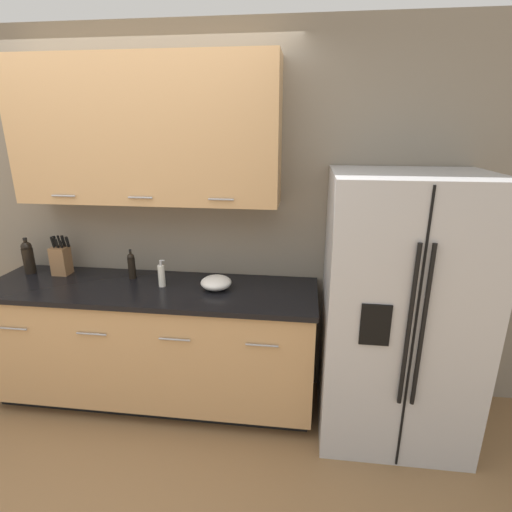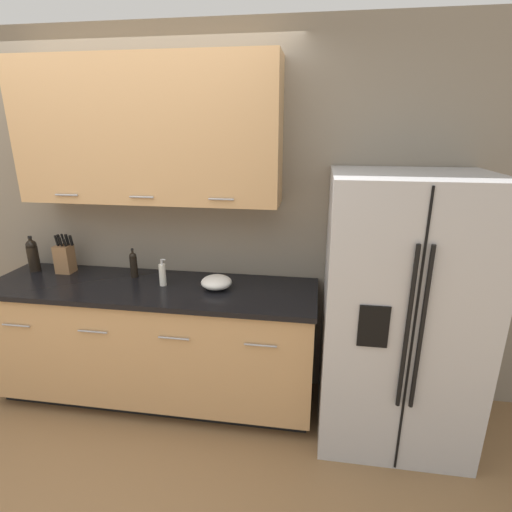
# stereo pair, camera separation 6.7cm
# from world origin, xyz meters

# --- Properties ---
(ground_plane) EXTENTS (14.00, 14.00, 0.00)m
(ground_plane) POSITION_xyz_m (0.00, 0.00, 0.00)
(ground_plane) COLOR olive
(wall_back) EXTENTS (10.00, 0.39, 2.60)m
(wall_back) POSITION_xyz_m (0.07, 1.21, 1.47)
(wall_back) COLOR gray
(wall_back) RESTS_ON ground_plane
(counter_unit) EXTENTS (2.30, 0.64, 0.90)m
(counter_unit) POSITION_xyz_m (0.25, 0.92, 0.46)
(counter_unit) COLOR black
(counter_unit) RESTS_ON ground_plane
(refrigerator) EXTENTS (0.91, 0.78, 1.70)m
(refrigerator) POSITION_xyz_m (1.90, 0.85, 0.85)
(refrigerator) COLOR #B2B2B5
(refrigerator) RESTS_ON ground_plane
(knife_block) EXTENTS (0.13, 0.11, 0.30)m
(knife_block) POSITION_xyz_m (-0.48, 1.07, 1.02)
(knife_block) COLOR olive
(knife_block) RESTS_ON counter_unit
(wine_bottle) EXTENTS (0.08, 0.08, 0.27)m
(wine_bottle) POSITION_xyz_m (-0.73, 1.06, 1.03)
(wine_bottle) COLOR black
(wine_bottle) RESTS_ON counter_unit
(soap_dispenser) EXTENTS (0.05, 0.05, 0.19)m
(soap_dispenser) POSITION_xyz_m (0.34, 0.93, 0.98)
(soap_dispenser) COLOR silver
(soap_dispenser) RESTS_ON counter_unit
(oil_bottle) EXTENTS (0.05, 0.05, 0.22)m
(oil_bottle) POSITION_xyz_m (0.07, 1.05, 1.00)
(oil_bottle) COLOR black
(oil_bottle) RESTS_ON counter_unit
(mixing_bowl) EXTENTS (0.21, 0.21, 0.09)m
(mixing_bowl) POSITION_xyz_m (0.72, 0.93, 0.95)
(mixing_bowl) COLOR white
(mixing_bowl) RESTS_ON counter_unit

